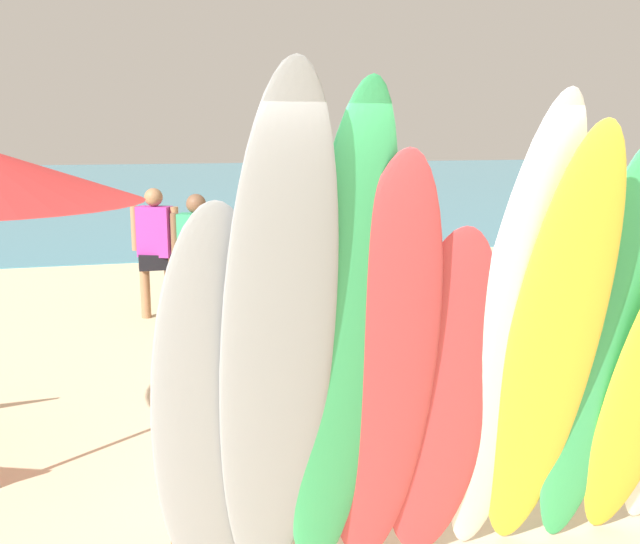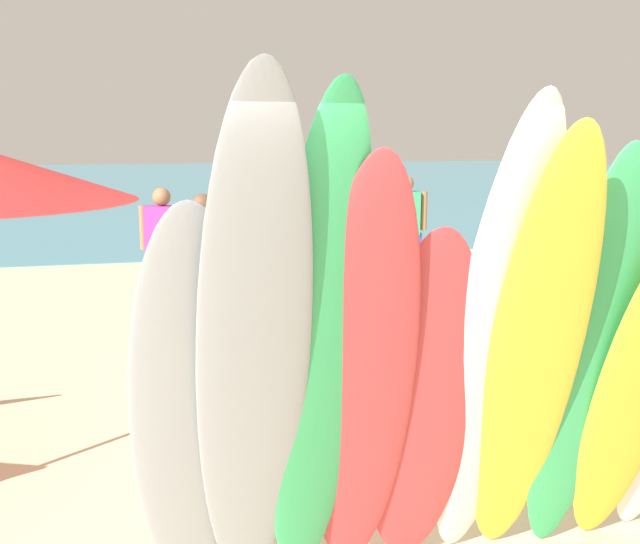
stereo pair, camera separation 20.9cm
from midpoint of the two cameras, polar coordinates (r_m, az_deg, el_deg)
name	(u,v)px [view 1 (the left image)]	position (r m, az deg, el deg)	size (l,w,h in m)	color
ground	(199,230)	(18.05, -9.78, 3.25)	(60.00, 60.00, 0.00)	beige
ocean_water	(164,184)	(33.71, -12.26, 6.73)	(60.00, 40.00, 0.02)	teal
surfboard_rack	(426,440)	(4.52, 6.94, -12.89)	(3.09, 0.07, 0.72)	brown
surfboard_grey_0	(213,419)	(3.54, -10.06, -11.22)	(0.57, 0.07, 2.19)	#999EA3
surfboard_grey_1	(277,366)	(3.35, -5.19, -7.36)	(0.52, 0.06, 2.78)	#999EA3
surfboard_green_2	(339,363)	(3.47, -0.20, -7.11)	(0.47, 0.08, 2.70)	#38B266
surfboard_red_3	(383,385)	(3.62, 3.28, -8.77)	(0.52, 0.07, 2.41)	#D13D42
surfboard_red_4	(440,408)	(3.86, 7.78, -10.46)	(0.57, 0.06, 2.03)	#D13D42
surfboard_white_5	(510,350)	(3.83, 13.12, -5.96)	(0.49, 0.08, 2.68)	white
surfboard_yellow_6	(548,362)	(3.91, 15.92, -6.76)	(0.51, 0.07, 2.57)	yellow
surfboard_green_7	(597,362)	(4.15, 19.47, -6.66)	(0.47, 0.07, 2.41)	#38B266
beachgoer_midbeach	(156,244)	(9.52, -13.33, 2.12)	(0.58, 0.38, 1.68)	#9E704C
beachgoer_strolling	(395,224)	(11.13, 5.37, 3.76)	(0.64, 0.32, 1.73)	#9E704C
beachgoer_near_rack	(271,232)	(10.47, -4.42, 3.12)	(0.43, 0.63, 1.66)	brown
beachgoer_photographing	(198,255)	(8.66, -10.21, 1.35)	(0.59, 0.37, 1.67)	brown
beachgoer_by_water	(523,275)	(8.15, 14.89, -0.26)	(0.56, 0.24, 1.48)	brown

